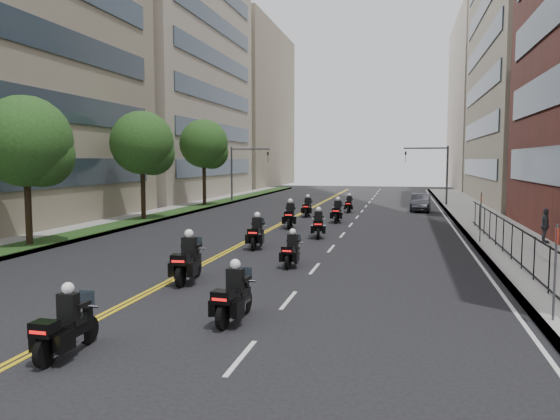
{
  "coord_description": "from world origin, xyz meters",
  "views": [
    {
      "loc": [
        6.56,
        -11.0,
        4.27
      ],
      "look_at": [
        0.75,
        14.62,
        1.87
      ],
      "focal_mm": 35.0,
      "sensor_mm": 36.0,
      "label": 1
    }
  ],
  "objects_px": {
    "motorcycle_2": "(188,262)",
    "motorcycle_7": "(337,212)",
    "motorcycle_8": "(308,208)",
    "pedestrian_c": "(545,226)",
    "motorcycle_3": "(292,252)",
    "motorcycle_1": "(234,298)",
    "motorcycle_5": "(318,225)",
    "motorcycle_6": "(290,216)",
    "motorcycle_0": "(65,328)",
    "motorcycle_4": "(257,234)",
    "motorcycle_9": "(349,205)",
    "parked_sedan": "(421,202)"
  },
  "relations": [
    {
      "from": "motorcycle_7",
      "to": "parked_sedan",
      "type": "height_order",
      "value": "motorcycle_7"
    },
    {
      "from": "motorcycle_9",
      "to": "motorcycle_1",
      "type": "bearing_deg",
      "value": -89.79
    },
    {
      "from": "motorcycle_7",
      "to": "motorcycle_9",
      "type": "distance_m",
      "value": 7.46
    },
    {
      "from": "motorcycle_8",
      "to": "pedestrian_c",
      "type": "bearing_deg",
      "value": -40.7
    },
    {
      "from": "motorcycle_7",
      "to": "pedestrian_c",
      "type": "bearing_deg",
      "value": -34.78
    },
    {
      "from": "motorcycle_8",
      "to": "pedestrian_c",
      "type": "relative_size",
      "value": 1.32
    },
    {
      "from": "motorcycle_2",
      "to": "motorcycle_6",
      "type": "height_order",
      "value": "motorcycle_2"
    },
    {
      "from": "motorcycle_0",
      "to": "motorcycle_3",
      "type": "bearing_deg",
      "value": 77.03
    },
    {
      "from": "motorcycle_9",
      "to": "motorcycle_8",
      "type": "bearing_deg",
      "value": -123.42
    },
    {
      "from": "motorcycle_3",
      "to": "pedestrian_c",
      "type": "distance_m",
      "value": 13.82
    },
    {
      "from": "motorcycle_1",
      "to": "motorcycle_5",
      "type": "bearing_deg",
      "value": 95.66
    },
    {
      "from": "motorcycle_5",
      "to": "motorcycle_8",
      "type": "bearing_deg",
      "value": 95.34
    },
    {
      "from": "motorcycle_5",
      "to": "pedestrian_c",
      "type": "xyz_separation_m",
      "value": [
        11.49,
        -0.41,
        0.34
      ]
    },
    {
      "from": "motorcycle_5",
      "to": "motorcycle_7",
      "type": "bearing_deg",
      "value": 81.25
    },
    {
      "from": "motorcycle_4",
      "to": "motorcycle_5",
      "type": "relative_size",
      "value": 1.04
    },
    {
      "from": "motorcycle_6",
      "to": "motorcycle_7",
      "type": "distance_m",
      "value": 4.55
    },
    {
      "from": "motorcycle_4",
      "to": "motorcycle_7",
      "type": "distance_m",
      "value": 12.22
    },
    {
      "from": "motorcycle_2",
      "to": "motorcycle_7",
      "type": "height_order",
      "value": "motorcycle_2"
    },
    {
      "from": "motorcycle_1",
      "to": "motorcycle_4",
      "type": "height_order",
      "value": "motorcycle_4"
    },
    {
      "from": "motorcycle_6",
      "to": "parked_sedan",
      "type": "xyz_separation_m",
      "value": [
        8.4,
        13.61,
        0.0
      ]
    },
    {
      "from": "motorcycle_2",
      "to": "motorcycle_4",
      "type": "height_order",
      "value": "motorcycle_2"
    },
    {
      "from": "motorcycle_5",
      "to": "motorcycle_8",
      "type": "height_order",
      "value": "motorcycle_5"
    },
    {
      "from": "motorcycle_3",
      "to": "motorcycle_0",
      "type": "bearing_deg",
      "value": -102.04
    },
    {
      "from": "motorcycle_3",
      "to": "motorcycle_1",
      "type": "bearing_deg",
      "value": -87.73
    },
    {
      "from": "motorcycle_3",
      "to": "motorcycle_6",
      "type": "xyz_separation_m",
      "value": [
        -2.63,
        12.29,
        0.13
      ]
    },
    {
      "from": "motorcycle_0",
      "to": "motorcycle_3",
      "type": "distance_m",
      "value": 11.37
    },
    {
      "from": "motorcycle_6",
      "to": "motorcycle_2",
      "type": "bearing_deg",
      "value": -97.72
    },
    {
      "from": "motorcycle_2",
      "to": "pedestrian_c",
      "type": "xyz_separation_m",
      "value": [
        14.25,
        11.61,
        0.28
      ]
    },
    {
      "from": "motorcycle_1",
      "to": "motorcycle_7",
      "type": "distance_m",
      "value": 23.85
    },
    {
      "from": "motorcycle_1",
      "to": "pedestrian_c",
      "type": "relative_size",
      "value": 1.3
    },
    {
      "from": "motorcycle_7",
      "to": "motorcycle_9",
      "type": "bearing_deg",
      "value": 90.08
    },
    {
      "from": "motorcycle_2",
      "to": "motorcycle_9",
      "type": "relative_size",
      "value": 1.19
    },
    {
      "from": "motorcycle_1",
      "to": "motorcycle_3",
      "type": "relative_size",
      "value": 1.09
    },
    {
      "from": "motorcycle_5",
      "to": "pedestrian_c",
      "type": "height_order",
      "value": "pedestrian_c"
    },
    {
      "from": "parked_sedan",
      "to": "motorcycle_8",
      "type": "bearing_deg",
      "value": -138.61
    },
    {
      "from": "motorcycle_0",
      "to": "motorcycle_3",
      "type": "xyz_separation_m",
      "value": [
        2.78,
        11.03,
        -0.04
      ]
    },
    {
      "from": "motorcycle_8",
      "to": "motorcycle_9",
      "type": "height_order",
      "value": "motorcycle_8"
    },
    {
      "from": "motorcycle_1",
      "to": "motorcycle_6",
      "type": "xyz_separation_m",
      "value": [
        -2.65,
        20.09,
        0.07
      ]
    },
    {
      "from": "motorcycle_8",
      "to": "parked_sedan",
      "type": "height_order",
      "value": "motorcycle_8"
    },
    {
      "from": "motorcycle_2",
      "to": "motorcycle_0",
      "type": "bearing_deg",
      "value": -92.3
    },
    {
      "from": "motorcycle_3",
      "to": "motorcycle_7",
      "type": "distance_m",
      "value": 16.05
    },
    {
      "from": "motorcycle_7",
      "to": "pedestrian_c",
      "type": "height_order",
      "value": "pedestrian_c"
    },
    {
      "from": "motorcycle_0",
      "to": "motorcycle_3",
      "type": "relative_size",
      "value": 1.06
    },
    {
      "from": "motorcycle_0",
      "to": "motorcycle_2",
      "type": "relative_size",
      "value": 0.87
    },
    {
      "from": "motorcycle_8",
      "to": "motorcycle_3",
      "type": "bearing_deg",
      "value": -83.56
    },
    {
      "from": "motorcycle_6",
      "to": "motorcycle_7",
      "type": "bearing_deg",
      "value": 49.21
    },
    {
      "from": "motorcycle_6",
      "to": "motorcycle_5",
      "type": "bearing_deg",
      "value": -64.75
    },
    {
      "from": "motorcycle_5",
      "to": "motorcycle_4",
      "type": "bearing_deg",
      "value": -126.4
    },
    {
      "from": "motorcycle_4",
      "to": "pedestrian_c",
      "type": "xyz_separation_m",
      "value": [
        13.86,
        3.89,
        0.32
      ]
    },
    {
      "from": "motorcycle_1",
      "to": "motorcycle_4",
      "type": "relative_size",
      "value": 0.95
    }
  ]
}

